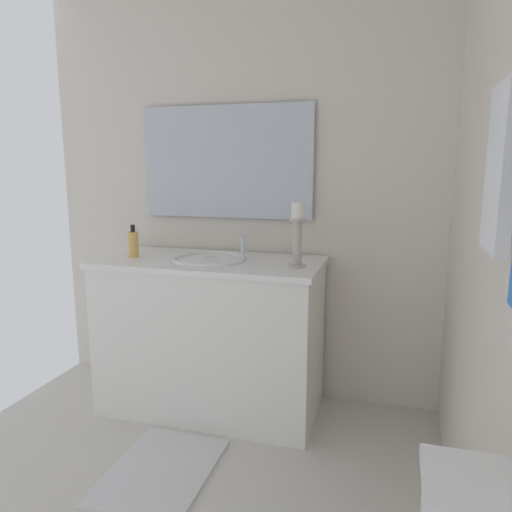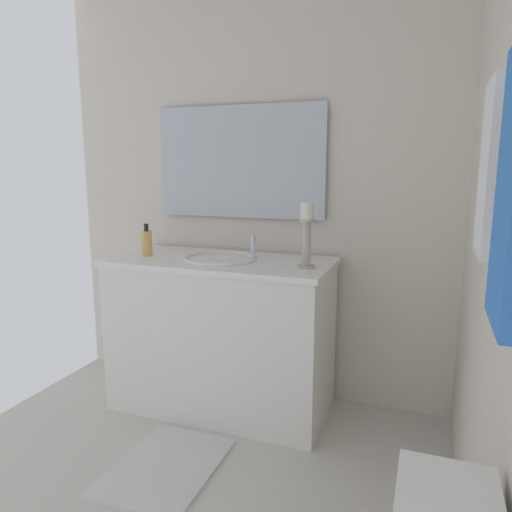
% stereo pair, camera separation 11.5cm
% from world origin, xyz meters
% --- Properties ---
extents(wall_left, '(0.04, 2.37, 2.45)m').
position_xyz_m(wall_left, '(-1.28, 0.00, 1.23)').
color(wall_left, silver).
rests_on(wall_left, ground).
extents(vanity_cabinet, '(0.58, 1.22, 0.86)m').
position_xyz_m(vanity_cabinet, '(-0.96, -0.07, 0.43)').
color(vanity_cabinet, white).
rests_on(vanity_cabinet, ground).
extents(sink_basin, '(0.40, 0.40, 0.24)m').
position_xyz_m(sink_basin, '(-0.96, -0.07, 0.82)').
color(sink_basin, white).
rests_on(sink_basin, vanity_cabinet).
extents(mirror, '(0.02, 1.02, 0.64)m').
position_xyz_m(mirror, '(-1.24, -0.07, 1.38)').
color(mirror, silver).
extents(candle_holder_tall, '(0.09, 0.09, 0.32)m').
position_xyz_m(candle_holder_tall, '(-0.90, 0.42, 1.03)').
color(candle_holder_tall, '#B7B2A5').
rests_on(candle_holder_tall, vanity_cabinet).
extents(soap_bottle, '(0.06, 0.06, 0.18)m').
position_xyz_m(soap_bottle, '(-0.91, -0.50, 0.93)').
color(soap_bottle, '#E5B259').
rests_on(soap_bottle, vanity_cabinet).
extents(towel_near_vanity, '(0.20, 0.03, 0.38)m').
position_xyz_m(towel_near_vanity, '(0.17, 1.11, 1.35)').
color(towel_near_vanity, white).
rests_on(towel_near_vanity, towel_bar).
extents(bath_mat, '(0.60, 0.44, 0.02)m').
position_xyz_m(bath_mat, '(-0.33, -0.07, 0.01)').
color(bath_mat, silver).
rests_on(bath_mat, ground).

